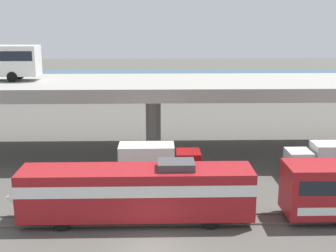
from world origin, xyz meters
The scene contains 13 objects.
ground_plane centered at (0.00, 0.00, 0.00)m, with size 260.00×260.00×0.00m, color #4C4944.
rail_strip_near centered at (0.00, 3.23, 0.06)m, with size 110.00×0.12×0.12m, color #59544C.
rail_strip_far centered at (0.00, 4.77, 0.06)m, with size 110.00×0.12×0.12m, color #59544C.
train_locomotive centered at (-1.77, 4.00, 2.19)m, with size 16.33×3.04×4.18m.
highway_overpass centered at (0.00, 20.00, 6.51)m, with size 96.00×11.46×7.30m.
service_truck_west centered at (0.36, 11.98, 1.64)m, with size 6.80×2.46×3.04m.
service_truck_east centered at (14.92, 11.98, 1.64)m, with size 6.80×2.46×3.04m.
pier_parking_lot centered at (0.00, 55.00, 0.83)m, with size 74.76×12.57×1.65m, color gray.
parked_car_0 centered at (22.58, 53.54, 2.42)m, with size 4.20×2.00×1.50m.
parked_car_1 centered at (-21.56, 56.16, 2.42)m, with size 4.07×1.93×1.50m.
parked_car_2 centered at (17.21, 51.95, 2.42)m, with size 4.33×1.96×1.50m.
parked_car_4 centered at (7.34, 55.40, 2.42)m, with size 4.52×1.88×1.50m.
harbor_water centered at (0.00, 78.00, 0.00)m, with size 140.00×36.00×0.01m, color #2D5170.
Camera 1 is at (0.37, -23.67, 13.22)m, focal length 47.70 mm.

